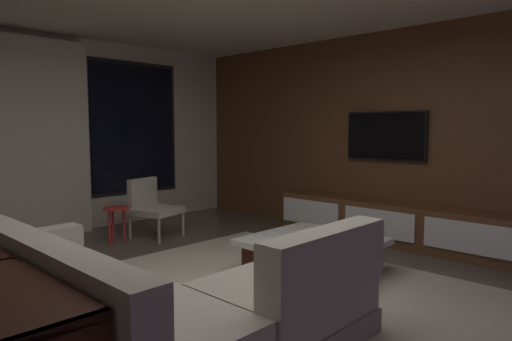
# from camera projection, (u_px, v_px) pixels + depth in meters

# --- Properties ---
(floor) EXTENTS (9.20, 9.20, 0.00)m
(floor) POSITION_uv_depth(u_px,v_px,m) (233.00, 307.00, 3.66)
(floor) COLOR #564C44
(back_wall_with_window) EXTENTS (6.60, 0.30, 2.70)m
(back_wall_with_window) POSITION_uv_depth(u_px,v_px,m) (42.00, 136.00, 5.98)
(back_wall_with_window) COLOR beige
(back_wall_with_window) RESTS_ON floor
(media_wall) EXTENTS (0.12, 7.80, 2.70)m
(media_wall) POSITION_uv_depth(u_px,v_px,m) (407.00, 136.00, 5.74)
(media_wall) COLOR brown
(media_wall) RESTS_ON floor
(area_rug) EXTENTS (3.20, 3.80, 0.01)m
(area_rug) POSITION_uv_depth(u_px,v_px,m) (271.00, 298.00, 3.84)
(area_rug) COLOR beige
(area_rug) RESTS_ON floor
(sectional_couch) EXTENTS (1.98, 2.50, 0.82)m
(sectional_couch) POSITION_uv_depth(u_px,v_px,m) (144.00, 305.00, 2.96)
(sectional_couch) COLOR #A49C8C
(sectional_couch) RESTS_ON floor
(coffee_table) EXTENTS (1.16, 1.16, 0.36)m
(coffee_table) POSITION_uv_depth(u_px,v_px,m) (313.00, 256.00, 4.48)
(coffee_table) COLOR #34180E
(coffee_table) RESTS_ON floor
(book_stack_on_coffee_table) EXTENTS (0.31, 0.24, 0.09)m
(book_stack_on_coffee_table) POSITION_uv_depth(u_px,v_px,m) (322.00, 236.00, 4.36)
(book_stack_on_coffee_table) COLOR green
(book_stack_on_coffee_table) RESTS_ON coffee_table
(accent_chair_near_window) EXTENTS (0.66, 0.68, 0.78)m
(accent_chair_near_window) POSITION_uv_depth(u_px,v_px,m) (151.00, 205.00, 6.02)
(accent_chair_near_window) COLOR #B2ADA0
(accent_chair_near_window) RESTS_ON floor
(side_stool) EXTENTS (0.32, 0.32, 0.46)m
(side_stool) POSITION_uv_depth(u_px,v_px,m) (116.00, 214.00, 5.68)
(side_stool) COLOR red
(side_stool) RESTS_ON floor
(media_console) EXTENTS (0.46, 3.10, 0.52)m
(media_console) POSITION_uv_depth(u_px,v_px,m) (390.00, 224.00, 5.67)
(media_console) COLOR brown
(media_console) RESTS_ON floor
(mounted_tv) EXTENTS (0.05, 1.09, 0.63)m
(mounted_tv) POSITION_uv_depth(u_px,v_px,m) (385.00, 136.00, 5.83)
(mounted_tv) COLOR black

